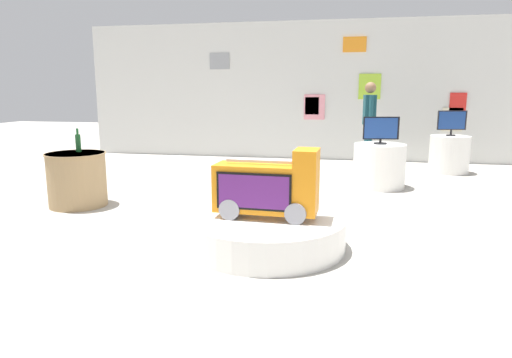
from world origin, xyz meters
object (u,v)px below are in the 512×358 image
at_px(bottle_on_side_table, 78,142).
at_px(novelty_firetruck_tv, 268,189).
at_px(tv_on_left_rear, 452,121).
at_px(display_pedestal_left_rear, 449,154).
at_px(shopper_browsing_near_truck, 369,120).
at_px(side_table_round, 77,179).
at_px(display_pedestal_center_rear, 379,166).
at_px(main_display_pedestal, 266,232).
at_px(tv_on_center_rear, 381,129).

bearing_deg(bottle_on_side_table, novelty_firetruck_tv, -23.92).
height_order(tv_on_left_rear, bottle_on_side_table, tv_on_left_rear).
xyz_separation_m(tv_on_left_rear, bottle_on_side_table, (-5.35, -3.49, -0.12)).
height_order(display_pedestal_left_rear, shopper_browsing_near_truck, shopper_browsing_near_truck).
xyz_separation_m(side_table_round, shopper_browsing_near_truck, (3.84, 3.41, 0.61)).
height_order(side_table_round, bottle_on_side_table, bottle_on_side_table).
distance_m(display_pedestal_left_rear, bottle_on_side_table, 6.41).
xyz_separation_m(display_pedestal_center_rear, side_table_round, (-3.97, -2.02, 0.02)).
height_order(novelty_firetruck_tv, display_pedestal_left_rear, novelty_firetruck_tv).
bearing_deg(display_pedestal_center_rear, main_display_pedestal, -111.63).
relative_size(novelty_firetruck_tv, display_pedestal_left_rear, 1.41).
bearing_deg(tv_on_left_rear, shopper_browsing_near_truck, -171.87).
bearing_deg(shopper_browsing_near_truck, tv_on_left_rear, 8.13).
height_order(tv_on_center_rear, side_table_round, tv_on_center_rear).
height_order(novelty_firetruck_tv, shopper_browsing_near_truck, shopper_browsing_near_truck).
bearing_deg(tv_on_left_rear, display_pedestal_left_rear, 77.33).
height_order(novelty_firetruck_tv, tv_on_center_rear, tv_on_center_rear).
relative_size(display_pedestal_left_rear, display_pedestal_center_rear, 0.88).
relative_size(tv_on_center_rear, bottle_on_side_table, 1.77).
relative_size(display_pedestal_left_rear, tv_on_center_rear, 1.29).
bearing_deg(shopper_browsing_near_truck, display_pedestal_center_rear, -84.47).
height_order(main_display_pedestal, bottle_on_side_table, bottle_on_side_table).
xyz_separation_m(tv_on_left_rear, side_table_round, (-5.32, -3.62, -0.59)).
relative_size(main_display_pedestal, tv_on_center_rear, 2.80).
relative_size(tv_on_left_rear, tv_on_center_rear, 0.95).
xyz_separation_m(main_display_pedestal, tv_on_left_rear, (2.59, 4.72, 0.80)).
distance_m(novelty_firetruck_tv, side_table_round, 2.98).
distance_m(tv_on_center_rear, bottle_on_side_table, 4.42).
height_order(main_display_pedestal, tv_on_center_rear, tv_on_center_rear).
bearing_deg(tv_on_center_rear, display_pedestal_left_rear, 49.90).
bearing_deg(shopper_browsing_near_truck, tv_on_center_rear, -84.52).
bearing_deg(novelty_firetruck_tv, main_display_pedestal, 158.63).
xyz_separation_m(display_pedestal_left_rear, bottle_on_side_table, (-5.35, -3.49, 0.49)).
bearing_deg(main_display_pedestal, display_pedestal_center_rear, 68.37).
xyz_separation_m(display_pedestal_center_rear, tv_on_center_rear, (-0.00, -0.00, 0.57)).
relative_size(side_table_round, bottle_on_side_table, 2.50).
distance_m(bottle_on_side_table, shopper_browsing_near_truck, 5.07).
bearing_deg(shopper_browsing_near_truck, bottle_on_side_table, -139.70).
bearing_deg(display_pedestal_left_rear, shopper_browsing_near_truck, -171.71).
distance_m(tv_on_center_rear, side_table_round, 4.49).
relative_size(novelty_firetruck_tv, shopper_browsing_near_truck, 0.60).
relative_size(main_display_pedestal, display_pedestal_left_rear, 2.17).
distance_m(tv_on_left_rear, tv_on_center_rear, 2.09).
bearing_deg(main_display_pedestal, display_pedestal_left_rear, 61.28).
bearing_deg(display_pedestal_center_rear, display_pedestal_left_rear, 49.84).
distance_m(display_pedestal_left_rear, shopper_browsing_near_truck, 1.62).
relative_size(display_pedestal_center_rear, bottle_on_side_table, 2.59).
relative_size(display_pedestal_center_rear, tv_on_center_rear, 1.46).
bearing_deg(display_pedestal_left_rear, tv_on_left_rear, -102.67).
height_order(main_display_pedestal, novelty_firetruck_tv, novelty_firetruck_tv).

